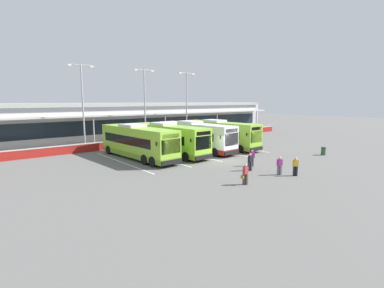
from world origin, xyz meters
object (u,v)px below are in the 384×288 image
Objects in this scene: coach_bus_centre at (195,137)px; pedestrian_in_dark_coat at (280,165)px; coach_bus_right_centre at (219,135)px; lamp_post_centre at (145,101)px; pedestrian_approaching_bus at (252,157)px; litter_bin at (323,151)px; lamp_post_west at (83,101)px; pedestrian_child at (250,161)px; lamp_post_east at (187,101)px; coach_bus_leftmost at (137,143)px; coach_bus_left_centre at (168,140)px; pedestrian_near_bin at (296,166)px; pedestrian_with_handbag at (245,174)px.

coach_bus_centre reaches higher than pedestrian_in_dark_coat.
lamp_post_centre is at bearing 120.55° from coach_bus_right_centre.
coach_bus_right_centre reaches higher than pedestrian_approaching_bus.
pedestrian_approaching_bus is at bearing 171.42° from litter_bin.
lamp_post_west is 11.83× the size of litter_bin.
coach_bus_right_centre is 7.57× the size of pedestrian_child.
pedestrian_in_dark_coat is 0.15× the size of lamp_post_east.
lamp_post_west reaches higher than coach_bus_leftmost.
coach_bus_left_centre is at bearing 104.95° from pedestrian_approaching_bus.
lamp_post_centre is at bearing 90.45° from pedestrian_near_bin.
coach_bus_centre is 1.00× the size of coach_bus_right_centre.
litter_bin is (17.97, -12.25, -1.32)m from coach_bus_leftmost.
pedestrian_near_bin is 0.15× the size of lamp_post_east.
pedestrian_near_bin is at bearing -66.46° from pedestrian_child.
lamp_post_west is (-10.77, 9.67, 4.50)m from coach_bus_centre.
coach_bus_left_centre is 7.57× the size of pedestrian_in_dark_coat.
coach_bus_right_centre is at bearing 51.49° from pedestrian_with_handbag.
lamp_post_west reaches higher than coach_bus_centre.
lamp_post_west is at bearing 133.32° from litter_bin.
pedestrian_child is 3.96m from pedestrian_near_bin.
lamp_post_east is (7.72, 24.72, 5.42)m from pedestrian_near_bin.
coach_bus_centre is at bearing -122.92° from lamp_post_east.
coach_bus_right_centre is at bearing -33.67° from lamp_post_west.
pedestrian_child and pedestrian_approaching_bus have the same top height.
lamp_post_west is (-9.33, 20.05, 5.42)m from pedestrian_approaching_bus.
lamp_post_centre reaches higher than pedestrian_near_bin.
coach_bus_leftmost and coach_bus_right_centre have the same top height.
pedestrian_approaching_bus is (6.79, -10.57, -0.91)m from coach_bus_leftmost.
lamp_post_east is at bearing 61.08° from pedestrian_with_handbag.
lamp_post_west is (-8.47, 23.75, 5.42)m from pedestrian_in_dark_coat.
lamp_post_centre is (2.53, 9.59, 4.50)m from coach_bus_left_centre.
pedestrian_near_bin is at bearing -164.83° from litter_bin.
pedestrian_near_bin and pedestrian_approaching_bus have the same top height.
litter_bin is (12.03, 2.01, -0.41)m from pedestrian_in_dark_coat.
pedestrian_approaching_bus is 0.15× the size of lamp_post_centre.
coach_bus_centre is at bearing 128.89° from litter_bin.
coach_bus_centre is at bearing -1.30° from coach_bus_leftmost.
pedestrian_approaching_bus is 22.77m from lamp_post_west.
pedestrian_near_bin is at bearing -95.65° from coach_bus_centre.
pedestrian_with_handbag is at bearing -116.01° from coach_bus_centre.
coach_bus_right_centre reaches higher than pedestrian_near_bin.
lamp_post_west reaches higher than pedestrian_with_handbag.
pedestrian_child is at bearing -93.77° from lamp_post_centre.
lamp_post_centre is (9.08, -0.06, 0.00)m from lamp_post_west.
pedestrian_approaching_bus is at bearing 34.40° from pedestrian_with_handbag.
coach_bus_left_centre and coach_bus_centre have the same top height.
coach_bus_leftmost is 12.79m from pedestrian_child.
pedestrian_with_handbag is at bearing -145.60° from pedestrian_approaching_bus.
coach_bus_centre is 4.14m from coach_bus_right_centre.
coach_bus_left_centre is 7.57× the size of pedestrian_near_bin.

